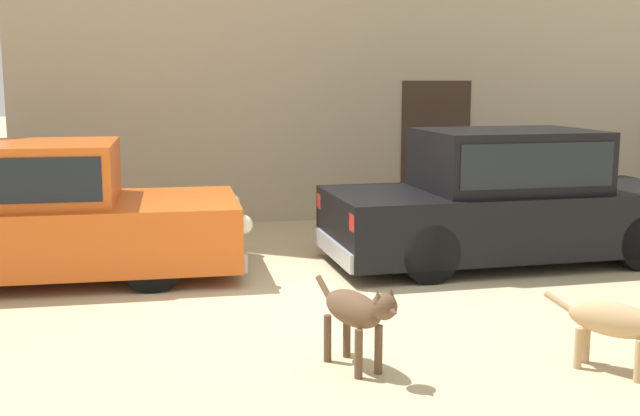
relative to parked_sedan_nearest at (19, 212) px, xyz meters
The scene contains 5 objects.
ground_plane 3.47m from the parked_sedan_nearest, 27.60° to the right, with size 80.00×80.00×0.00m, color tan.
parked_sedan_nearest is the anchor object (origin of this frame).
parked_sedan_second 5.47m from the parked_sedan_nearest, ahead, with size 4.44×1.90×1.55m.
stray_dog_spotted 4.42m from the parked_sedan_nearest, 48.34° to the right, with size 0.47×0.97×0.69m.
stray_dog_tan 6.08m from the parked_sedan_nearest, 37.86° to the right, with size 0.75×0.86×0.63m.
Camera 1 is at (-1.37, -7.10, 2.13)m, focal length 43.91 mm.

